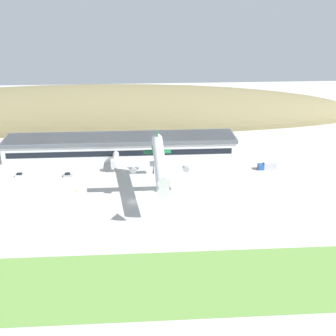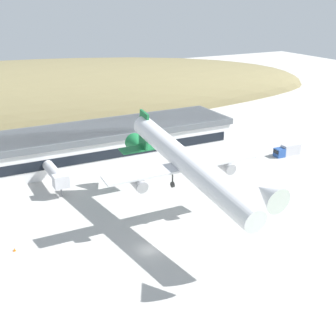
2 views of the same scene
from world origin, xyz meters
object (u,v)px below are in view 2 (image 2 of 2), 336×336
(jetway_0, at_px, (56,175))
(cargo_airplane, at_px, (186,164))
(terminal_building, at_px, (46,149))
(fuel_truck, at_px, (288,150))
(traffic_cone_0, at_px, (14,250))

(jetway_0, xyz_separation_m, cargo_airplane, (17.59, -30.08, 9.55))
(cargo_airplane, bearing_deg, jetway_0, 120.32)
(terminal_building, distance_m, cargo_airplane, 49.50)
(terminal_building, height_order, fuel_truck, terminal_building)
(cargo_airplane, relative_size, fuel_truck, 6.40)
(terminal_building, bearing_deg, traffic_cone_0, -112.32)
(traffic_cone_0, bearing_deg, terminal_building, 67.68)
(jetway_0, xyz_separation_m, fuel_truck, (65.20, -5.83, -2.52))
(jetway_0, distance_m, cargo_airplane, 36.13)
(jetway_0, relative_size, cargo_airplane, 0.26)
(cargo_airplane, xyz_separation_m, fuel_truck, (47.61, 24.25, -12.07))
(fuel_truck, bearing_deg, cargo_airplane, -153.01)
(terminal_building, distance_m, traffic_cone_0, 43.03)
(terminal_building, height_order, traffic_cone_0, terminal_building)
(jetway_0, bearing_deg, terminal_building, 82.97)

